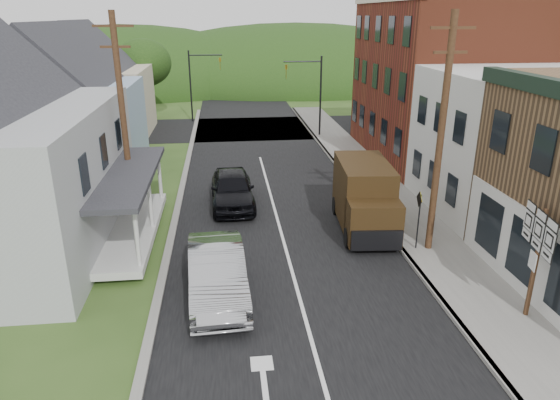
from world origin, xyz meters
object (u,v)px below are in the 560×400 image
object	(u,v)px
dark_sedan	(232,189)
route_sign_cluster	(537,248)
silver_sedan	(217,273)
delivery_van	(365,198)
warning_sign	(419,212)

from	to	relation	value
dark_sedan	route_sign_cluster	distance (m)	13.94
silver_sedan	delivery_van	xyz separation A→B (m)	(6.29, 4.88, 0.61)
delivery_van	warning_sign	bearing A→B (deg)	-53.77
delivery_van	route_sign_cluster	xyz separation A→B (m)	(3.09, -7.26, 0.95)
delivery_van	route_sign_cluster	size ratio (longest dim) A/B	1.53
dark_sedan	warning_sign	distance (m)	9.24
dark_sedan	route_sign_cluster	xyz separation A→B (m)	(8.69, -10.78, 1.55)
route_sign_cluster	warning_sign	size ratio (longest dim) A/B	1.46
delivery_van	warning_sign	xyz separation A→B (m)	(1.46, -2.38, 0.21)
silver_sedan	warning_sign	xyz separation A→B (m)	(7.75, 2.50, 0.82)
dark_sedan	delivery_van	size ratio (longest dim) A/B	0.95
dark_sedan	delivery_van	bearing A→B (deg)	-33.60
dark_sedan	delivery_van	world-z (taller)	delivery_van
silver_sedan	delivery_van	size ratio (longest dim) A/B	0.97
silver_sedan	warning_sign	size ratio (longest dim) A/B	2.17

